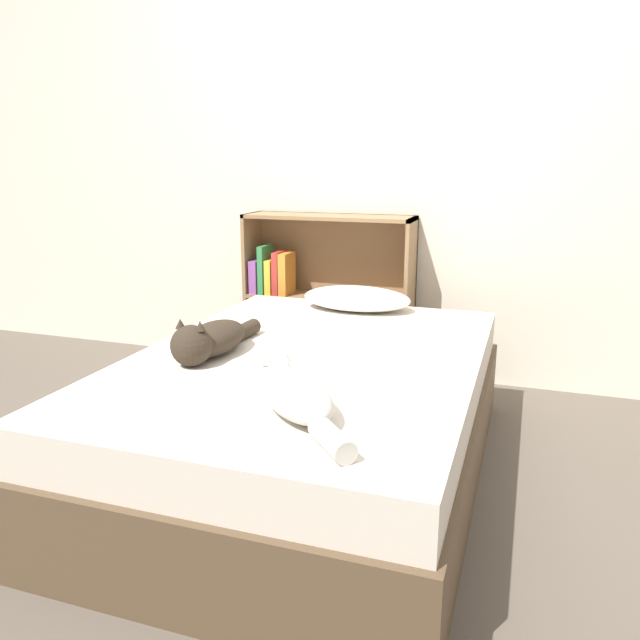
{
  "coord_description": "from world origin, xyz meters",
  "views": [
    {
      "loc": [
        0.77,
        -2.1,
        1.2
      ],
      "look_at": [
        0.0,
        0.14,
        0.59
      ],
      "focal_mm": 35.0,
      "sensor_mm": 36.0,
      "label": 1
    }
  ],
  "objects_px": {
    "bed": "(308,415)",
    "pillow": "(357,298)",
    "cat_light": "(294,394)",
    "cat_dark": "(209,340)",
    "bookshelf": "(323,292)"
  },
  "relations": [
    {
      "from": "cat_light",
      "to": "cat_dark",
      "type": "distance_m",
      "value": 0.62
    },
    {
      "from": "bed",
      "to": "cat_dark",
      "type": "distance_m",
      "value": 0.48
    },
    {
      "from": "cat_dark",
      "to": "bookshelf",
      "type": "relative_size",
      "value": 0.58
    },
    {
      "from": "cat_light",
      "to": "bed",
      "type": "bearing_deg",
      "value": -25.6
    },
    {
      "from": "bed",
      "to": "pillow",
      "type": "distance_m",
      "value": 0.81
    },
    {
      "from": "cat_light",
      "to": "bookshelf",
      "type": "relative_size",
      "value": 0.53
    },
    {
      "from": "pillow",
      "to": "bookshelf",
      "type": "height_order",
      "value": "bookshelf"
    },
    {
      "from": "bed",
      "to": "cat_light",
      "type": "relative_size",
      "value": 3.78
    },
    {
      "from": "cat_light",
      "to": "pillow",
      "type": "bearing_deg",
      "value": -33.84
    },
    {
      "from": "pillow",
      "to": "bed",
      "type": "bearing_deg",
      "value": -88.42
    },
    {
      "from": "cat_light",
      "to": "bookshelf",
      "type": "xyz_separation_m",
      "value": [
        -0.48,
        1.69,
        -0.07
      ]
    },
    {
      "from": "bed",
      "to": "cat_dark",
      "type": "xyz_separation_m",
      "value": [
        -0.34,
        -0.14,
        0.31
      ]
    },
    {
      "from": "cat_light",
      "to": "bookshelf",
      "type": "distance_m",
      "value": 1.75
    },
    {
      "from": "cat_light",
      "to": "cat_dark",
      "type": "bearing_deg",
      "value": 10.1
    },
    {
      "from": "bed",
      "to": "pillow",
      "type": "relative_size",
      "value": 3.51
    }
  ]
}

